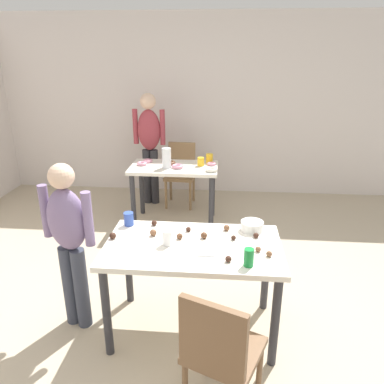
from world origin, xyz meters
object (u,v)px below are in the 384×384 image
person_girl_near (69,235)px  dining_table_far (174,176)px  chair_near_table (219,350)px  chair_far_table (181,170)px  mixing_bowl (252,226)px  person_adult_far (149,139)px  soda_can (249,257)px  dining_table_near (193,256)px  pitcher_far (167,158)px

person_girl_near → dining_table_far: bearing=75.1°
chair_near_table → chair_far_table: size_ratio=1.00×
person_girl_near → chair_far_table: bearing=78.6°
chair_far_table → mixing_bowl: 2.50m
person_adult_far → soda_can: (1.20, -2.84, -0.12)m
mixing_bowl → chair_near_table: bearing=-102.8°
person_girl_near → dining_table_near: bearing=0.7°
chair_near_table → pitcher_far: bearing=104.7°
dining_table_near → pitcher_far: pitcher_far is taller
dining_table_near → dining_table_far: same height
soda_can → chair_far_table: bearing=105.1°
dining_table_far → soda_can: bearing=-70.5°
person_adult_far → soda_can: person_adult_far is taller
chair_near_table → soda_can: 0.60m
dining_table_near → chair_far_table: size_ratio=1.47×
pitcher_far → dining_table_near: bearing=-75.8°
chair_far_table → pitcher_far: size_ratio=3.60×
chair_far_table → person_girl_near: (-0.53, -2.62, 0.29)m
dining_table_far → chair_near_table: 2.76m
chair_far_table → mixing_bowl: chair_far_table is taller
dining_table_near → mixing_bowl: mixing_bowl is taller
dining_table_far → mixing_bowl: mixing_bowl is taller
dining_table_near → soda_can: soda_can is taller
soda_can → pitcher_far: bearing=111.9°
dining_table_near → pitcher_far: 1.95m
chair_far_table → chair_near_table: bearing=-79.8°
dining_table_far → pitcher_far: (-0.08, -0.07, 0.25)m
dining_table_far → chair_far_table: bearing=89.4°
mixing_bowl → person_adult_far: bearing=118.4°
chair_near_table → dining_table_near: bearing=105.9°
dining_table_near → person_girl_near: size_ratio=0.95×
chair_far_table → person_girl_near: size_ratio=0.65×
dining_table_near → dining_table_far: 1.99m
soda_can → chair_near_table: bearing=-109.7°
chair_far_table → soda_can: soda_can is taller
person_girl_near → soda_can: person_girl_near is taller
person_adult_far → dining_table_far: bearing=-56.6°
person_girl_near → chair_near_table: bearing=-32.8°
dining_table_near → chair_far_table: 2.65m
mixing_bowl → soda_can: soda_can is taller
chair_far_table → soda_can: bearing=-74.9°
chair_near_table → person_adult_far: 3.51m
soda_can → pitcher_far: size_ratio=0.51×
person_adult_far → mixing_bowl: person_adult_far is taller
person_adult_far → mixing_bowl: 2.64m
soda_can → pitcher_far: 2.30m
chair_near_table → pitcher_far: size_ratio=3.60×
chair_far_table → soda_can: (0.77, -2.87, 0.31)m
dining_table_near → chair_far_table: bearing=98.5°
mixing_bowl → pitcher_far: bearing=119.6°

